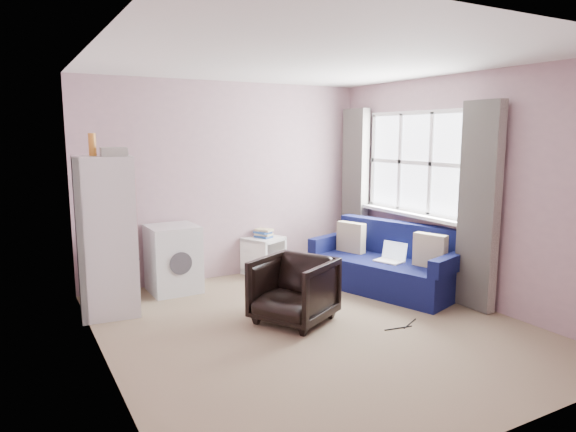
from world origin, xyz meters
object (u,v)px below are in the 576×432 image
armchair (294,287)px  sofa (388,266)px  washing_machine (173,257)px  fridge (106,235)px  side_table (264,252)px

armchair → sofa: bearing=76.7°
sofa → washing_machine: bearing=134.9°
sofa → fridge: bearing=148.5°
armchair → washing_machine: 1.73m
armchair → washing_machine: washing_machine is taller
armchair → sofa: 1.58m
washing_machine → sofa: washing_machine is taller
armchair → sofa: (1.52, 0.39, -0.07)m
side_table → sofa: bearing=-54.0°
side_table → washing_machine: bearing=-171.6°
fridge → sofa: bearing=-8.4°
sofa → side_table: bearing=108.2°
armchair → fridge: size_ratio=0.39×
fridge → side_table: 2.24m
washing_machine → sofa: size_ratio=0.41×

